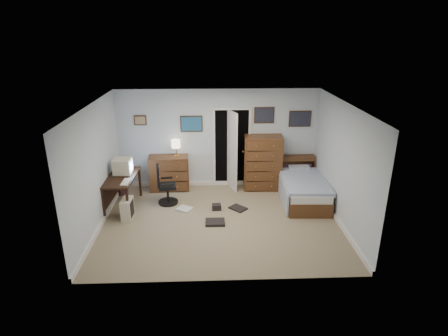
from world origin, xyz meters
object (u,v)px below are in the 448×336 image
(low_dresser, at_px, (169,173))
(tall_dresser, at_px, (263,163))
(computer_desk, at_px, (118,184))
(bed, at_px, (303,189))
(office_chair, at_px, (165,189))

(low_dresser, bearing_deg, tall_dresser, -4.26)
(computer_desk, bearing_deg, bed, 4.91)
(computer_desk, bearing_deg, low_dresser, 45.88)
(computer_desk, distance_m, bed, 4.29)
(tall_dresser, xyz_separation_m, bed, (0.86, -0.78, -0.40))
(low_dresser, xyz_separation_m, tall_dresser, (2.36, -0.02, 0.25))
(computer_desk, distance_m, low_dresser, 1.46)
(bed, bearing_deg, computer_desk, -174.95)
(low_dresser, distance_m, tall_dresser, 2.38)
(computer_desk, height_order, tall_dresser, tall_dresser)
(bed, bearing_deg, tall_dresser, 140.38)
(office_chair, bearing_deg, tall_dresser, 11.11)
(office_chair, relative_size, low_dresser, 0.97)
(computer_desk, relative_size, bed, 0.69)
(computer_desk, height_order, bed, computer_desk)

